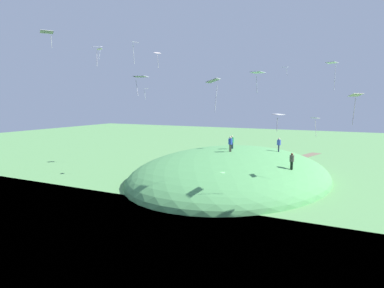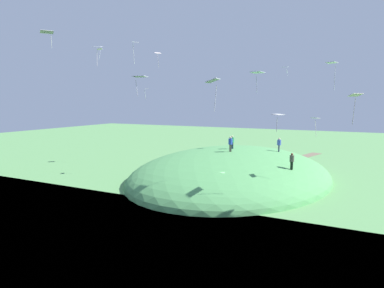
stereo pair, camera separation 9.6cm
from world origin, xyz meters
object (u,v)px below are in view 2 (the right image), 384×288
at_px(kite_9, 97,47).
at_px(kite_13, 315,120).
at_px(person_watching_kites, 232,141).
at_px(kite_11, 285,67).
at_px(kite_4, 213,82).
at_px(kite_6, 47,32).
at_px(person_walking_path, 292,159).
at_px(kite_7, 332,64).
at_px(kite_5, 278,115).
at_px(kite_10, 146,89).
at_px(kite_3, 135,44).
at_px(person_on_hilltop, 279,143).
at_px(kite_8, 140,77).
at_px(person_with_child, 230,142).
at_px(kite_1, 158,54).
at_px(kite_2, 257,73).
at_px(kite_12, 355,97).
at_px(kite_0, 99,50).

bearing_deg(kite_9, kite_13, -91.44).
xyz_separation_m(person_watching_kites, kite_11, (4.73, -4.92, 8.68)).
xyz_separation_m(kite_4, kite_6, (1.43, 16.23, 4.74)).
height_order(person_walking_path, kite_7, kite_7).
bearing_deg(kite_5, kite_10, 62.04).
distance_m(kite_3, kite_13, 18.65).
relative_size(person_on_hilltop, kite_7, 0.78).
relative_size(kite_4, kite_8, 1.43).
bearing_deg(person_with_child, kite_1, 129.92).
distance_m(person_walking_path, kite_8, 16.85).
relative_size(kite_2, kite_12, 0.79).
bearing_deg(kite_1, kite_6, -176.48).
height_order(kite_4, kite_11, kite_11).
relative_size(kite_3, kite_11, 2.11).
height_order(kite_12, kite_13, kite_12).
xyz_separation_m(person_on_hilltop, kite_9, (-8.67, 19.86, 11.35)).
bearing_deg(kite_2, person_watching_kites, 30.80).
bearing_deg(kite_1, kite_0, -177.17).
relative_size(kite_8, kite_12, 0.63).
relative_size(person_walking_path, kite_2, 0.89).
xyz_separation_m(person_on_hilltop, kite_13, (-9.30, -4.95, 3.37)).
xyz_separation_m(kite_0, kite_1, (12.70, 0.63, 1.26)).
height_order(kite_0, kite_12, kite_0).
bearing_deg(kite_13, kite_8, 131.05).
bearing_deg(person_walking_path, kite_10, 6.06).
height_order(person_walking_path, person_watching_kites, person_watching_kites).
relative_size(kite_0, kite_12, 0.82).
height_order(kite_1, kite_8, kite_1).
bearing_deg(person_with_child, kite_6, -156.43).
bearing_deg(kite_9, kite_8, -128.07).
xyz_separation_m(person_walking_path, kite_5, (-8.68, -0.35, 4.58)).
bearing_deg(person_walking_path, person_on_hilltop, -60.54).
xyz_separation_m(person_watching_kites, kite_0, (-8.78, 12.04, 10.01)).
xyz_separation_m(kite_10, kite_12, (-6.55, -22.59, -1.13)).
height_order(kite_3, kite_4, kite_3).
xyz_separation_m(kite_2, kite_7, (0.01, -5.84, 0.46)).
xyz_separation_m(kite_1, kite_8, (-20.23, -11.14, -4.92)).
xyz_separation_m(kite_7, kite_9, (3.06, 26.09, 3.57)).
distance_m(kite_1, kite_2, 22.45).
distance_m(person_watching_kites, kite_4, 18.94).
xyz_separation_m(person_walking_path, kite_11, (8.94, 2.70, 9.67)).
bearing_deg(kite_6, kite_0, 4.72).
distance_m(kite_8, kite_12, 15.79).
relative_size(person_on_hilltop, kite_2, 0.90).
bearing_deg(kite_12, kite_11, 28.30).
xyz_separation_m(kite_3, kite_10, (5.62, 2.55, -4.20)).
height_order(kite_4, kite_6, kite_6).
xyz_separation_m(person_with_child, kite_6, (-13.84, 11.99, 10.45)).
bearing_deg(kite_8, kite_5, -70.26).
bearing_deg(kite_4, kite_12, -47.92).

